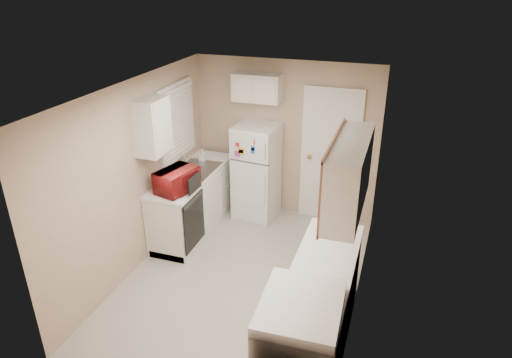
% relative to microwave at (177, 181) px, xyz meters
% --- Properties ---
extents(floor, '(3.80, 3.80, 0.00)m').
position_rel_microwave_xyz_m(floor, '(1.03, -0.33, -1.05)').
color(floor, beige).
rests_on(floor, ground).
extents(ceiling, '(3.80, 3.80, 0.00)m').
position_rel_microwave_xyz_m(ceiling, '(1.03, -0.33, 1.35)').
color(ceiling, white).
rests_on(ceiling, floor).
extents(wall_left, '(3.80, 3.80, 0.00)m').
position_rel_microwave_xyz_m(wall_left, '(-0.37, -0.33, 0.15)').
color(wall_left, tan).
rests_on(wall_left, floor).
extents(wall_right, '(3.80, 3.80, 0.00)m').
position_rel_microwave_xyz_m(wall_right, '(2.43, -0.33, 0.15)').
color(wall_right, tan).
rests_on(wall_right, floor).
extents(wall_back, '(2.80, 2.80, 0.00)m').
position_rel_microwave_xyz_m(wall_back, '(1.03, 1.57, 0.15)').
color(wall_back, tan).
rests_on(wall_back, floor).
extents(wall_front, '(2.80, 2.80, 0.00)m').
position_rel_microwave_xyz_m(wall_front, '(1.03, -2.23, 0.15)').
color(wall_front, tan).
rests_on(wall_front, floor).
extents(left_counter, '(0.60, 1.80, 0.90)m').
position_rel_microwave_xyz_m(left_counter, '(-0.07, 0.57, -0.60)').
color(left_counter, silver).
rests_on(left_counter, floor).
extents(dishwasher, '(0.03, 0.58, 0.72)m').
position_rel_microwave_xyz_m(dishwasher, '(0.22, -0.03, -0.56)').
color(dishwasher, black).
rests_on(dishwasher, floor).
extents(sink, '(0.54, 0.74, 0.16)m').
position_rel_microwave_xyz_m(sink, '(-0.07, 0.72, -0.19)').
color(sink, gray).
rests_on(sink, left_counter).
extents(microwave, '(0.60, 0.43, 0.36)m').
position_rel_microwave_xyz_m(microwave, '(0.00, 0.00, 0.00)').
color(microwave, maroon).
rests_on(microwave, left_counter).
extents(soap_bottle, '(0.09, 0.09, 0.19)m').
position_rel_microwave_xyz_m(soap_bottle, '(-0.12, 1.05, -0.05)').
color(soap_bottle, white).
rests_on(soap_bottle, left_counter).
extents(window_blinds, '(0.10, 0.98, 1.08)m').
position_rel_microwave_xyz_m(window_blinds, '(-0.33, 0.72, 0.55)').
color(window_blinds, silver).
rests_on(window_blinds, wall_left).
extents(upper_cabinet_left, '(0.30, 0.45, 0.70)m').
position_rel_microwave_xyz_m(upper_cabinet_left, '(-0.22, -0.11, 0.75)').
color(upper_cabinet_left, silver).
rests_on(upper_cabinet_left, wall_left).
extents(refrigerator, '(0.66, 0.65, 1.48)m').
position_rel_microwave_xyz_m(refrigerator, '(0.67, 1.26, -0.31)').
color(refrigerator, silver).
rests_on(refrigerator, floor).
extents(cabinet_over_fridge, '(0.70, 0.30, 0.40)m').
position_rel_microwave_xyz_m(cabinet_over_fridge, '(0.63, 1.42, 0.95)').
color(cabinet_over_fridge, silver).
rests_on(cabinet_over_fridge, wall_back).
extents(interior_door, '(0.86, 0.06, 2.08)m').
position_rel_microwave_xyz_m(interior_door, '(1.73, 1.53, -0.03)').
color(interior_door, silver).
rests_on(interior_door, floor).
extents(right_counter, '(0.60, 2.00, 0.90)m').
position_rel_microwave_xyz_m(right_counter, '(2.13, -1.13, -0.60)').
color(right_counter, silver).
rests_on(right_counter, floor).
extents(stove, '(0.71, 0.86, 1.02)m').
position_rel_microwave_xyz_m(stove, '(2.08, -1.77, -0.54)').
color(stove, silver).
rests_on(stove, floor).
extents(upper_cabinet_right, '(0.30, 1.20, 0.70)m').
position_rel_microwave_xyz_m(upper_cabinet_right, '(2.28, -0.83, 0.75)').
color(upper_cabinet_right, silver).
rests_on(upper_cabinet_right, wall_right).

